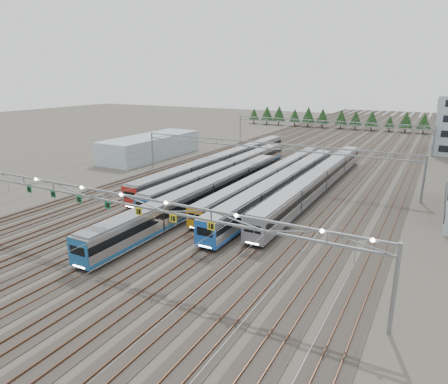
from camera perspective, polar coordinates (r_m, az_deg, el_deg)
The scene contains 13 objects.
ground at distance 47.53m, azimuth -13.63°, elevation -9.44°, with size 400.00×400.00×0.00m, color #47423A.
track_bed at distance 135.76m, azimuth 15.96°, elevation 7.69°, with size 54.00×260.00×5.42m.
train_a at distance 87.13m, azimuth 0.03°, elevation 4.31°, with size 3.01×61.03×3.93m.
train_b at distance 79.32m, azimuth 0.57°, elevation 3.04°, with size 2.87×52.64×3.74m.
train_c at distance 63.66m, azimuth -2.69°, elevation -0.24°, with size 2.97×51.73×3.87m.
train_d at distance 76.14m, azimuth 6.74°, elevation 2.20°, with size 2.55×53.74×3.31m.
train_e at distance 69.76m, azimuth 8.53°, elevation 1.07°, with size 2.98×52.65×3.88m.
train_f at distance 73.55m, azimuth 13.33°, elevation 1.62°, with size 3.01×56.60×3.93m.
gantry_near at distance 44.93m, azimuth -14.37°, elevation -1.30°, with size 56.36×0.61×8.08m.
gantry_mid at distance 78.32m, azimuth 6.02°, elevation 5.97°, with size 56.36×0.36×8.00m.
gantry_far at distance 120.67m, azimuth 14.48°, elevation 9.14°, with size 56.36×0.36×8.00m.
west_shed at distance 105.26m, azimuth -10.37°, elevation 6.41°, with size 10.00×30.00×5.48m, color #9AAEB8.
treeline at distance 165.57m, azimuth 19.34°, elevation 9.80°, with size 100.10×5.60×7.02m.
Camera 1 is at (29.67, -31.15, 20.23)m, focal length 32.00 mm.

